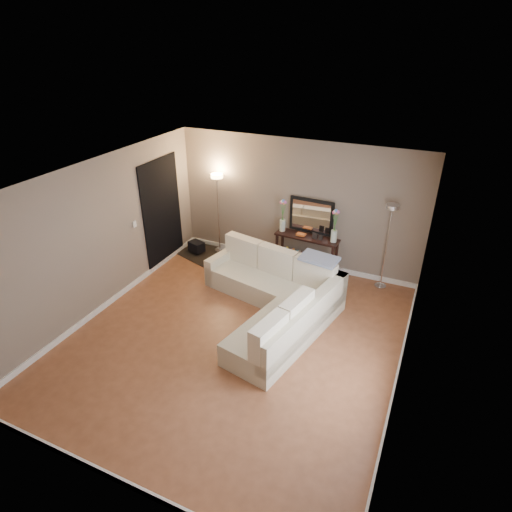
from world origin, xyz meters
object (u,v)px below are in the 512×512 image
at_px(sectional_sofa, 276,296).
at_px(floor_lamp_unlit, 389,230).
at_px(floor_lamp_lit, 218,198).
at_px(console_table, 302,251).

bearing_deg(sectional_sofa, floor_lamp_unlit, 46.84).
bearing_deg(sectional_sofa, floor_lamp_lit, 140.25).
bearing_deg(console_table, floor_lamp_unlit, 0.59).
xyz_separation_m(sectional_sofa, floor_lamp_lit, (-2.01, 1.67, 0.91)).
xyz_separation_m(floor_lamp_lit, floor_lamp_unlit, (3.53, -0.06, -0.06)).
distance_m(floor_lamp_lit, floor_lamp_unlit, 3.53).
relative_size(sectional_sofa, floor_lamp_unlit, 1.72).
bearing_deg(floor_lamp_lit, console_table, -2.28).
xyz_separation_m(sectional_sofa, floor_lamp_unlit, (1.51, 1.61, 0.86)).
height_order(console_table, floor_lamp_lit, floor_lamp_lit).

